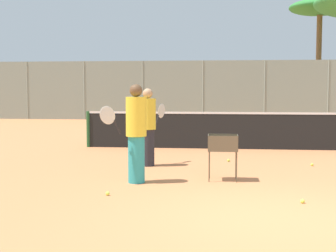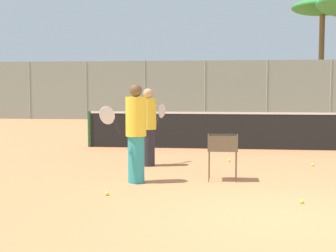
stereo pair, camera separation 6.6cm
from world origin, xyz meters
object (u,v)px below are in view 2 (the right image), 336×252
(player_red_cap, at_px, (136,132))
(tennis_net, at_px, (247,130))
(ball_cart, at_px, (223,147))
(player_white_outfit, at_px, (148,126))

(player_red_cap, bearing_deg, tennis_net, -147.37)
(player_red_cap, bearing_deg, ball_cart, 160.86)
(player_white_outfit, xyz_separation_m, player_red_cap, (0.06, -1.90, 0.04))
(player_white_outfit, height_order, player_red_cap, player_red_cap)
(tennis_net, bearing_deg, player_white_outfit, -126.83)
(tennis_net, relative_size, player_white_outfit, 5.40)
(player_white_outfit, bearing_deg, ball_cart, -104.80)
(tennis_net, height_order, player_red_cap, player_red_cap)
(player_white_outfit, relative_size, ball_cart, 2.00)
(tennis_net, xyz_separation_m, player_white_outfit, (-2.38, -3.17, 0.34))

